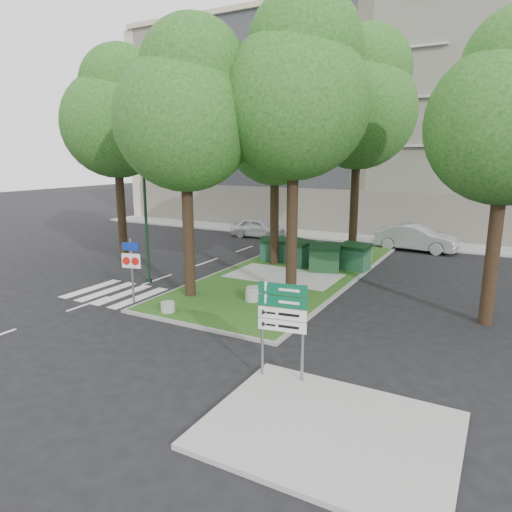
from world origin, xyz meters
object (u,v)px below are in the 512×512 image
Objects in this scene: tree_street_left at (117,113)px; litter_bin at (368,256)px; tree_median_near_left at (187,107)px; dumpster_d at (354,257)px; dumpster_c at (325,258)px; street_lamp at (145,211)px; tree_median_mid at (277,126)px; car_white at (258,228)px; bollard_mid at (252,296)px; dumpster_b at (299,253)px; traffic_sign_pole at (132,262)px; tree_median_far at (361,100)px; bollard_left at (168,307)px; car_silver at (416,238)px; tree_median_near_right at (297,88)px; bollard_right at (254,293)px; dumpster_a at (273,249)px; directional_sign at (283,316)px.

litter_bin is at bearing 25.40° from tree_street_left.
tree_median_near_left is at bearing -26.57° from tree_street_left.
dumpster_d is at bearing 58.54° from tree_median_near_left.
dumpster_c is 0.33× the size of street_lamp.
car_white is at bearing 124.67° from tree_median_mid.
bollard_mid is at bearing -159.28° from car_white.
street_lamp is (-4.80, -5.84, 2.48)m from dumpster_b.
traffic_sign_pole reaches higher than car_white.
tree_median_mid is at bearing -136.85° from tree_median_far.
bollard_left is 11.84m from litter_bin.
dumpster_b is at bearing 152.24° from car_silver.
dumpster_b is 0.66× the size of traffic_sign_pole.
car_silver reaches higher than dumpster_b.
tree_median_far reaches higher than tree_median_near_left.
dumpster_d is at bearing 66.67° from bollard_left.
car_white is (-4.80, 6.93, -6.31)m from tree_median_mid.
street_lamp is at bearing -130.79° from dumpster_d.
traffic_sign_pole is (-2.12, -8.13, -5.35)m from tree_median_mid.
tree_median_near_right is at bearing 171.88° from car_silver.
dumpster_d is 3.12× the size of bollard_left.
dumpster_b reaches higher than bollard_left.
bollard_mid is 4.77m from traffic_sign_pole.
tree_median_far is 7.94m from litter_bin.
tree_street_left is at bearing -154.60° from litter_bin.
bollard_right is 6.24m from street_lamp.
tree_median_near_right is 8.96m from dumpster_d.
street_lamp is at bearing 105.48° from traffic_sign_pole.
dumpster_d is at bearing 39.65° from street_lamp.
dumpster_c is (1.60, -0.62, 0.03)m from dumpster_b.
dumpster_a reaches higher than bollard_mid.
tree_median_near_left is 12.23m from litter_bin.
traffic_sign_pole reaches higher than bollard_mid.
bollard_left is (-1.25, -8.85, -0.44)m from dumpster_b.
tree_street_left is 11.56m from dumpster_b.
traffic_sign_pole reaches higher than car_silver.
bollard_right is (-1.11, -1.25, -7.64)m from tree_median_near_right.
bollard_left is 6.39m from directional_sign.
directional_sign reaches higher than dumpster_d.
car_white is (-7.56, 7.27, -0.10)m from dumpster_c.
directional_sign reaches higher than dumpster_c.
tree_median_near_right is at bearing 102.30° from directional_sign.
tree_median_near_right is at bearing -99.01° from litter_bin.
tree_median_far is 8.79m from dumpster_a.
dumpster_d is at bearing 25.96° from dumpster_c.
street_lamp is (-7.55, -6.26, 2.48)m from dumpster_d.
directional_sign is 0.62× the size of car_white.
dumpster_d is at bearing -132.35° from car_white.
bollard_left is (0.35, -9.09, -0.42)m from dumpster_a.
tree_median_near_right is at bearing -152.50° from car_white.
litter_bin is at bearing -28.12° from tree_median_far.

